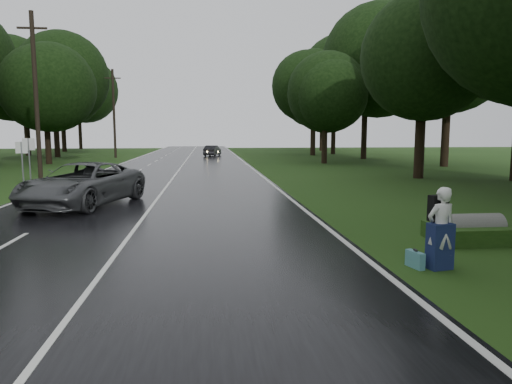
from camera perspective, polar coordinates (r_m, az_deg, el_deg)
ground at (r=11.13m, az=-17.33°, el=-8.27°), size 160.00×160.00×0.00m
road at (r=30.73m, az=-10.05°, el=1.75°), size 12.00×140.00×0.04m
lane_center at (r=30.73m, az=-10.05°, el=1.79°), size 0.12×140.00×0.01m
grey_car at (r=19.75m, az=-20.39°, el=0.92°), size 4.55×6.68×1.70m
far_car at (r=58.17m, az=-5.35°, el=5.05°), size 2.30×4.19×1.31m
hitchhiker at (r=10.77m, az=21.60°, el=-4.45°), size 0.72×0.67×1.78m
suitcase at (r=10.80m, az=18.85°, el=-7.81°), size 0.26×0.53×0.36m
culvert at (r=14.01m, az=24.92°, el=-5.44°), size 1.50×0.75×0.75m
utility_pole_mid at (r=33.11m, az=-24.80°, el=1.54°), size 1.80×0.28×10.39m
utility_pole_far at (r=57.28m, az=-16.77°, el=4.04°), size 1.80×0.28×10.15m
road_sign_a at (r=26.79m, az=-26.47°, el=0.25°), size 0.59×0.10×2.46m
road_sign_b at (r=27.70m, az=-25.77°, el=0.50°), size 0.63×0.10×2.63m
tree_left_e at (r=48.00m, az=-23.95°, el=3.16°), size 7.63×7.63×11.93m
tree_left_f at (r=60.72m, az=-23.06°, el=3.94°), size 10.26×10.26×16.04m
tree_right_d at (r=31.88m, az=19.19°, el=1.61°), size 8.76×8.76×13.69m
tree_right_e at (r=45.09m, az=8.32°, el=3.48°), size 7.38×7.38×11.54m
tree_right_f at (r=61.23m, az=6.93°, el=4.48°), size 10.35×10.35×16.17m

